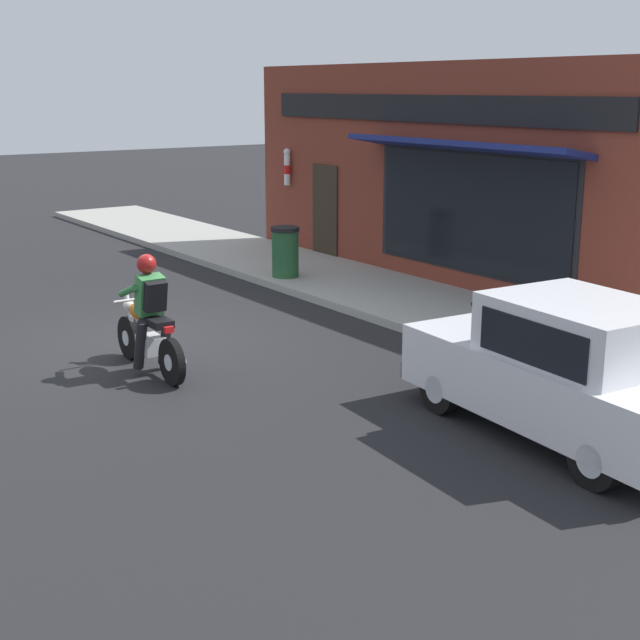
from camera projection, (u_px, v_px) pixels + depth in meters
name	position (u px, v px, depth m)	size (l,w,h in m)	color
ground_plane	(146.00, 341.00, 13.52)	(80.00, 80.00, 0.00)	black
sidewalk_curb	(297.00, 269.00, 18.55)	(2.60, 22.00, 0.14)	#9E9B93
storefront_building	(430.00, 175.00, 17.03)	(1.25, 11.14, 4.20)	maroon
motorcycle_with_rider	(149.00, 323.00, 11.90)	(0.56, 2.02, 1.62)	black
car_hatchback	(567.00, 370.00, 9.66)	(1.95, 3.90, 1.57)	black
trash_bin	(285.00, 252.00, 17.33)	(0.56, 0.56, 0.98)	#23512D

